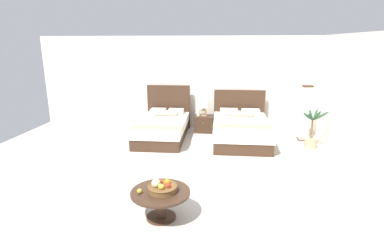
% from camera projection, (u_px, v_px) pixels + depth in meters
% --- Properties ---
extents(ground_plane, '(9.85, 10.01, 0.02)m').
position_uv_depth(ground_plane, '(192.00, 169.00, 6.06)').
color(ground_plane, '#BDB5AA').
extents(wall_back, '(9.85, 0.12, 2.61)m').
position_uv_depth(wall_back, '(206.00, 83.00, 8.77)').
color(wall_back, white).
rests_on(wall_back, ground).
extents(wall_side_right, '(0.12, 5.61, 2.61)m').
position_uv_depth(wall_side_right, '(359.00, 105.00, 5.71)').
color(wall_side_right, white).
rests_on(wall_side_right, ground).
extents(bed_near_window, '(1.29, 2.20, 1.26)m').
position_uv_depth(bed_near_window, '(163.00, 127.00, 7.97)').
color(bed_near_window, '#3C271A').
rests_on(bed_near_window, ground).
extents(bed_near_corner, '(1.46, 2.17, 1.16)m').
position_uv_depth(bed_near_corner, '(241.00, 129.00, 7.71)').
color(bed_near_corner, '#3C271A').
rests_on(bed_near_corner, ground).
extents(nightstand, '(0.51, 0.41, 0.47)m').
position_uv_depth(nightstand, '(204.00, 124.00, 8.50)').
color(nightstand, '#3C271A').
rests_on(nightstand, ground).
extents(table_lamp, '(0.29, 0.29, 0.42)m').
position_uv_depth(table_lamp, '(204.00, 106.00, 8.39)').
color(table_lamp, tan).
rests_on(table_lamp, nightstand).
extents(vase, '(0.09, 0.09, 0.20)m').
position_uv_depth(vase, '(198.00, 112.00, 8.40)').
color(vase, silver).
rests_on(vase, nightstand).
extents(coffee_table, '(0.84, 0.84, 0.42)m').
position_uv_depth(coffee_table, '(161.00, 198.00, 4.29)').
color(coffee_table, '#3C271A').
rests_on(coffee_table, ground).
extents(fruit_bowl, '(0.42, 0.42, 0.20)m').
position_uv_depth(fruit_bowl, '(162.00, 187.00, 4.24)').
color(fruit_bowl, brown).
rests_on(fruit_bowl, coffee_table).
extents(loose_apple, '(0.07, 0.07, 0.07)m').
position_uv_depth(loose_apple, '(140.00, 191.00, 4.19)').
color(loose_apple, gold).
rests_on(loose_apple, coffee_table).
extents(floor_lamp_corner, '(0.26, 0.26, 1.41)m').
position_uv_depth(floor_lamp_corner, '(305.00, 113.00, 7.71)').
color(floor_lamp_corner, '#3D2416').
rests_on(floor_lamp_corner, ground).
extents(potted_palm, '(0.60, 0.52, 0.97)m').
position_uv_depth(potted_palm, '(311.00, 135.00, 7.22)').
color(potted_palm, tan).
rests_on(potted_palm, ground).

